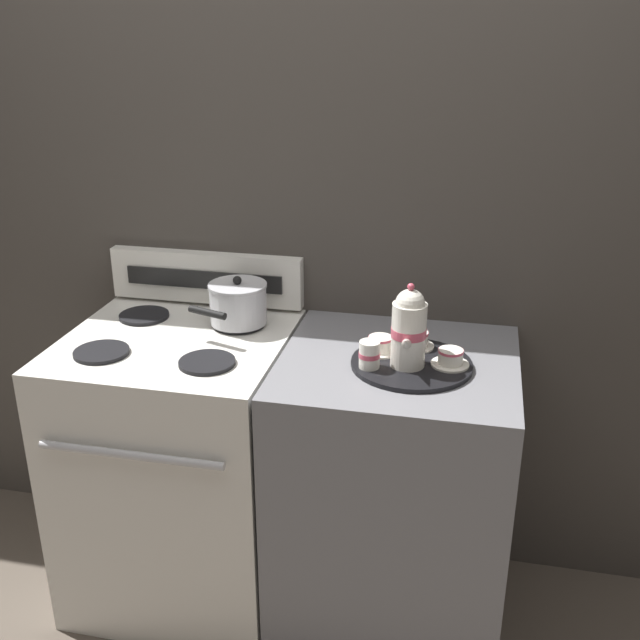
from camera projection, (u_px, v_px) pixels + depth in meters
ground_plane at (288, 592)px, 2.57m from camera, size 6.00×6.00×0.00m
wall_back at (309, 255)px, 2.47m from camera, size 6.00×0.05×2.20m
stove at (184, 466)px, 2.46m from camera, size 0.68×0.68×0.93m
control_panel at (206, 277)px, 2.53m from camera, size 0.67×0.05×0.17m
side_counter at (393, 493)px, 2.33m from camera, size 0.68×0.65×0.92m
saucepan at (238, 303)px, 2.36m from camera, size 0.21×0.27×0.15m
serving_tray at (411, 364)px, 2.11m from camera, size 0.34×0.34×0.01m
teapot at (409, 328)px, 2.04m from camera, size 0.10×0.16×0.24m
teacup_left at (416, 339)px, 2.20m from camera, size 0.11×0.11×0.05m
teacup_right at (380, 344)px, 2.16m from camera, size 0.11×0.11×0.05m
teacup_front at (450, 358)px, 2.08m from camera, size 0.11×0.11×0.05m
creamer_jug at (369, 354)px, 2.06m from camera, size 0.06×0.06×0.08m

